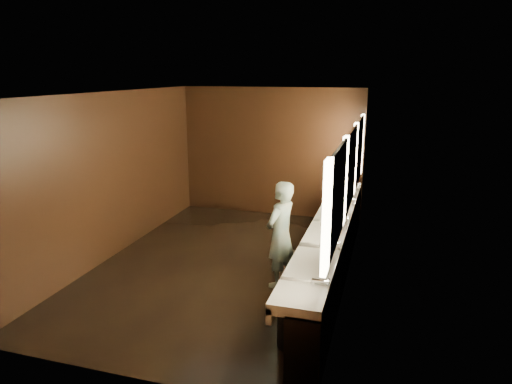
% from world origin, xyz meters
% --- Properties ---
extents(floor, '(6.00, 6.00, 0.00)m').
position_xyz_m(floor, '(0.00, 0.00, 0.00)').
color(floor, black).
rests_on(floor, ground).
extents(ceiling, '(4.00, 6.00, 0.02)m').
position_xyz_m(ceiling, '(0.00, 0.00, 2.80)').
color(ceiling, '#2D2D2B').
rests_on(ceiling, wall_back).
extents(wall_back, '(4.00, 0.02, 2.80)m').
position_xyz_m(wall_back, '(0.00, 3.00, 1.40)').
color(wall_back, black).
rests_on(wall_back, floor).
extents(wall_front, '(4.00, 0.02, 2.80)m').
position_xyz_m(wall_front, '(0.00, -3.00, 1.40)').
color(wall_front, black).
rests_on(wall_front, floor).
extents(wall_left, '(0.02, 6.00, 2.80)m').
position_xyz_m(wall_left, '(-2.00, 0.00, 1.40)').
color(wall_left, black).
rests_on(wall_left, floor).
extents(wall_right, '(0.02, 6.00, 2.80)m').
position_xyz_m(wall_right, '(2.00, 0.00, 1.40)').
color(wall_right, black).
rests_on(wall_right, floor).
extents(sink_counter, '(0.55, 5.40, 1.01)m').
position_xyz_m(sink_counter, '(1.79, 0.00, 0.50)').
color(sink_counter, black).
rests_on(sink_counter, floor).
extents(mirror_band, '(0.06, 5.03, 1.15)m').
position_xyz_m(mirror_band, '(1.98, -0.00, 1.75)').
color(mirror_band, '#FFEDBA').
rests_on(mirror_band, wall_right).
extents(person, '(0.57, 0.68, 1.60)m').
position_xyz_m(person, '(1.06, -0.44, 0.80)').
color(person, '#94D7DD').
rests_on(person, floor).
extents(trash_bin, '(0.41, 0.41, 0.57)m').
position_xyz_m(trash_bin, '(1.58, -1.94, 0.29)').
color(trash_bin, black).
rests_on(trash_bin, floor).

